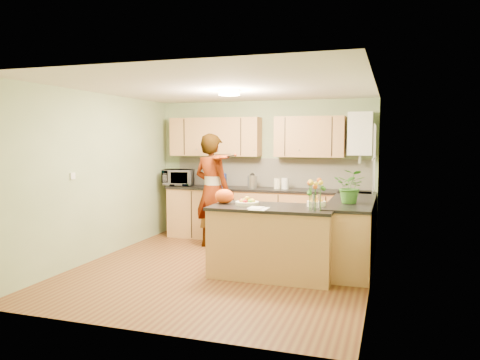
% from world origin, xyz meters
% --- Properties ---
extents(floor, '(4.50, 4.50, 0.00)m').
position_xyz_m(floor, '(0.00, 0.00, 0.00)').
color(floor, '#562C18').
rests_on(floor, ground).
extents(ceiling, '(4.00, 4.50, 0.02)m').
position_xyz_m(ceiling, '(0.00, 0.00, 2.50)').
color(ceiling, silver).
rests_on(ceiling, wall_back).
extents(wall_back, '(4.00, 0.02, 2.50)m').
position_xyz_m(wall_back, '(0.00, 2.25, 1.25)').
color(wall_back, gray).
rests_on(wall_back, floor).
extents(wall_front, '(4.00, 0.02, 2.50)m').
position_xyz_m(wall_front, '(0.00, -2.25, 1.25)').
color(wall_front, gray).
rests_on(wall_front, floor).
extents(wall_left, '(0.02, 4.50, 2.50)m').
position_xyz_m(wall_left, '(-2.00, 0.00, 1.25)').
color(wall_left, gray).
rests_on(wall_left, floor).
extents(wall_right, '(0.02, 4.50, 2.50)m').
position_xyz_m(wall_right, '(2.00, 0.00, 1.25)').
color(wall_right, gray).
rests_on(wall_right, floor).
extents(back_counter, '(3.64, 0.62, 0.94)m').
position_xyz_m(back_counter, '(0.10, 1.95, 0.47)').
color(back_counter, '#A36A41').
rests_on(back_counter, floor).
extents(right_counter, '(0.62, 2.24, 0.94)m').
position_xyz_m(right_counter, '(1.70, 0.85, 0.47)').
color(right_counter, '#A36A41').
rests_on(right_counter, floor).
extents(splashback, '(3.60, 0.02, 0.52)m').
position_xyz_m(splashback, '(0.10, 2.23, 1.20)').
color(splashback, beige).
rests_on(splashback, back_counter).
extents(upper_cabinets, '(3.20, 0.34, 0.70)m').
position_xyz_m(upper_cabinets, '(-0.18, 2.08, 1.85)').
color(upper_cabinets, '#A36A41').
rests_on(upper_cabinets, wall_back).
extents(boiler, '(0.40, 0.30, 0.86)m').
position_xyz_m(boiler, '(1.70, 2.09, 1.90)').
color(boiler, white).
rests_on(boiler, wall_back).
extents(window_right, '(0.01, 1.30, 1.05)m').
position_xyz_m(window_right, '(1.99, 0.60, 1.55)').
color(window_right, white).
rests_on(window_right, wall_right).
extents(light_switch, '(0.02, 0.09, 0.09)m').
position_xyz_m(light_switch, '(-1.99, -0.60, 1.30)').
color(light_switch, white).
rests_on(light_switch, wall_left).
extents(ceiling_lamp, '(0.30, 0.30, 0.07)m').
position_xyz_m(ceiling_lamp, '(0.00, 0.30, 2.46)').
color(ceiling_lamp, '#FFEABF').
rests_on(ceiling_lamp, ceiling).
extents(peninsula_island, '(1.62, 0.83, 0.93)m').
position_xyz_m(peninsula_island, '(0.74, -0.10, 0.47)').
color(peninsula_island, '#A36A41').
rests_on(peninsula_island, floor).
extents(fruit_dish, '(0.31, 0.31, 0.11)m').
position_xyz_m(fruit_dish, '(0.39, -0.10, 0.98)').
color(fruit_dish, '#F7EDC6').
rests_on(fruit_dish, peninsula_island).
extents(orange_bowl, '(0.25, 0.25, 0.14)m').
position_xyz_m(orange_bowl, '(1.29, 0.05, 0.99)').
color(orange_bowl, '#F7EDC6').
rests_on(orange_bowl, peninsula_island).
extents(flower_vase, '(0.24, 0.24, 0.44)m').
position_xyz_m(flower_vase, '(1.34, -0.28, 1.23)').
color(flower_vase, silver).
rests_on(flower_vase, peninsula_island).
extents(orange_bag, '(0.27, 0.23, 0.20)m').
position_xyz_m(orange_bag, '(0.05, -0.05, 1.03)').
color(orange_bag, '#E24F12').
rests_on(orange_bag, peninsula_island).
extents(papers, '(0.21, 0.29, 0.01)m').
position_xyz_m(papers, '(0.64, -0.40, 0.94)').
color(papers, white).
rests_on(papers, peninsula_island).
extents(violinist, '(0.81, 0.66, 1.90)m').
position_xyz_m(violinist, '(-0.61, 1.18, 0.95)').
color(violinist, tan).
rests_on(violinist, floor).
extents(violin, '(0.65, 0.57, 0.16)m').
position_xyz_m(violin, '(-0.41, 0.96, 1.52)').
color(violin, '#4A1004').
rests_on(violin, violinist).
extents(microwave, '(0.61, 0.48, 0.30)m').
position_xyz_m(microwave, '(-1.60, 1.94, 1.09)').
color(microwave, white).
rests_on(microwave, back_counter).
extents(blue_box, '(0.35, 0.29, 0.24)m').
position_xyz_m(blue_box, '(-0.82, 1.99, 1.06)').
color(blue_box, navy).
rests_on(blue_box, back_counter).
extents(kettle, '(0.17, 0.17, 0.31)m').
position_xyz_m(kettle, '(-0.13, 1.91, 1.07)').
color(kettle, '#AEAEB2').
rests_on(kettle, back_counter).
extents(jar_cream, '(0.13, 0.13, 0.18)m').
position_xyz_m(jar_cream, '(0.31, 1.96, 1.03)').
color(jar_cream, '#F7EDC6').
rests_on(jar_cream, back_counter).
extents(jar_white, '(0.15, 0.15, 0.19)m').
position_xyz_m(jar_white, '(0.45, 1.95, 1.03)').
color(jar_white, white).
rests_on(jar_white, back_counter).
extents(potted_plant, '(0.49, 0.45, 0.46)m').
position_xyz_m(potted_plant, '(1.70, 0.43, 1.17)').
color(potted_plant, '#336C24').
rests_on(potted_plant, right_counter).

